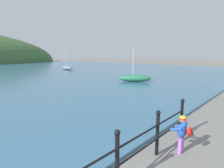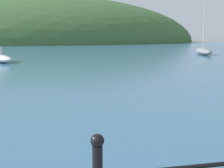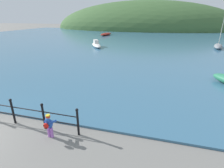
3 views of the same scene
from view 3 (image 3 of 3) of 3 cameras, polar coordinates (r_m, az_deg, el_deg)
name	(u,v)px [view 3 (image 3 of 3)]	position (r m, az deg, el deg)	size (l,w,h in m)	color
water	(124,40)	(36.80, 3.99, 14.29)	(80.00, 60.00, 0.10)	#386684
far_hillside	(143,29)	(72.30, 10.14, 17.40)	(69.24, 38.08, 20.12)	#3D6033
child_in_coat	(49,124)	(7.32, -19.94, -12.20)	(0.38, 0.53, 1.00)	#AD66C6
boat_twin_mast	(96,45)	(27.42, -5.14, 12.68)	(3.09, 4.26, 1.02)	silver
boat_green_fishing	(106,34)	(44.34, -1.97, 15.96)	(2.20, 5.02, 0.59)	maroon
boat_mid_harbor	(218,46)	(30.40, 31.36, 10.56)	(2.01, 4.21, 5.08)	gray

